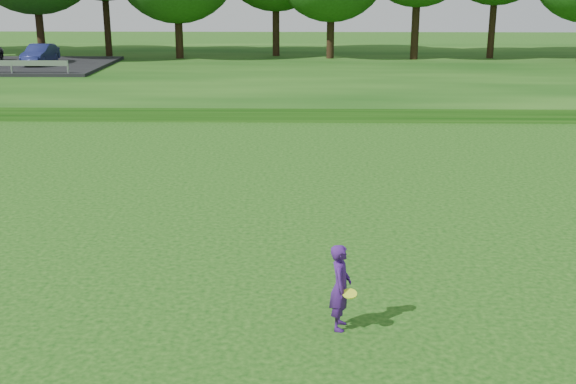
{
  "coord_description": "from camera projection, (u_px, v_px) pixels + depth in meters",
  "views": [
    {
      "loc": [
        0.03,
        -11.08,
        5.99
      ],
      "look_at": [
        -0.3,
        4.49,
        1.3
      ],
      "focal_mm": 45.0,
      "sensor_mm": 36.0,
      "label": 1
    }
  ],
  "objects": [
    {
      "name": "walking_path",
      "position": [
        302.0,
        118.0,
        31.48
      ],
      "size": [
        130.0,
        1.6,
        0.04
      ],
      "primitive_type": "cube",
      "color": "gray",
      "rests_on": "ground"
    },
    {
      "name": "berm",
      "position": [
        303.0,
        71.0,
        44.8
      ],
      "size": [
        130.0,
        30.0,
        0.6
      ],
      "primitive_type": "cube",
      "color": "#0E3C0B",
      "rests_on": "ground"
    },
    {
      "name": "woman",
      "position": [
        341.0,
        287.0,
        12.57
      ],
      "size": [
        0.49,
        0.66,
        1.56
      ],
      "color": "#411970",
      "rests_on": "ground"
    },
    {
      "name": "ground",
      "position": [
        300.0,
        340.0,
        12.34
      ],
      "size": [
        140.0,
        140.0,
        0.0
      ],
      "primitive_type": "plane",
      "color": "#0E3C0B",
      "rests_on": "ground"
    }
  ]
}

